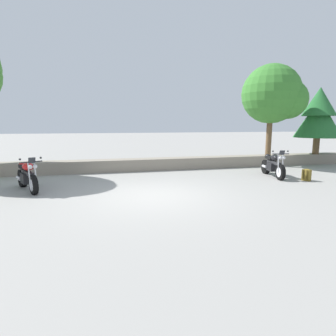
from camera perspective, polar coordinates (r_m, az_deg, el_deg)
ground_plane at (r=8.61m, az=-3.27°, el=-5.70°), size 120.00×120.00×0.00m
stone_wall at (r=13.22m, az=-7.07°, el=0.66°), size 36.00×0.80×0.55m
motorcycle_red_near_left at (r=10.25m, az=-26.96°, el=-1.52°), size 1.12×1.92×1.18m
motorcycle_black_centre at (r=12.35m, az=20.82°, el=0.53°), size 0.73×2.05×1.18m
rider_backpack at (r=12.06m, az=26.63°, el=-1.21°), size 0.32×0.34×0.47m
leafy_tree_mid_left at (r=15.43m, az=21.12°, el=13.76°), size 3.10×2.96×4.61m
pine_tree_mid_right at (r=17.18m, az=28.60°, el=9.79°), size 2.43×2.43×3.58m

